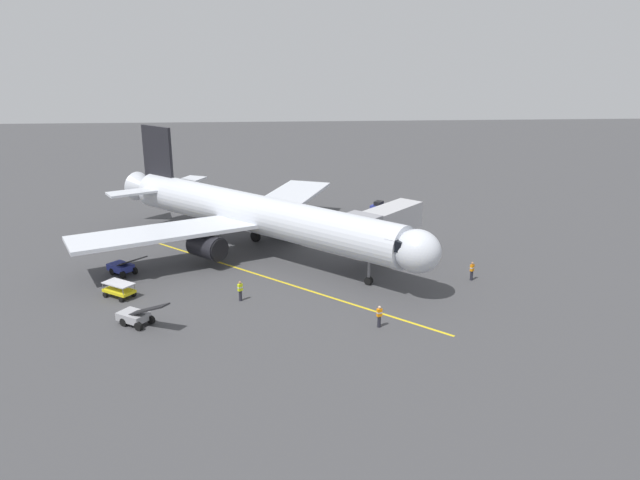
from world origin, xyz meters
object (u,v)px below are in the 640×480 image
(belt_loader_portside, at_px, (123,267))
(tug_near_nose, at_px, (380,208))
(airplane, at_px, (255,214))
(ground_crew_wing_walker, at_px, (240,291))
(jet_bridge, at_px, (380,225))
(belt_loader_starboard_side, at_px, (136,316))
(baggage_cart_rear_apron, at_px, (119,290))
(ground_crew_loader, at_px, (379,316))
(ground_crew_marshaller, at_px, (472,271))

(belt_loader_portside, bearing_deg, tug_near_nose, -144.05)
(airplane, relative_size, ground_crew_wing_walker, 19.51)
(jet_bridge, bearing_deg, belt_loader_portside, 3.72)
(belt_loader_portside, bearing_deg, belt_loader_starboard_side, 107.94)
(jet_bridge, distance_m, belt_loader_portside, 24.20)
(belt_loader_portside, height_order, baggage_cart_rear_apron, belt_loader_portside)
(ground_crew_wing_walker, xyz_separation_m, tug_near_nose, (-15.91, -26.48, -0.18))
(ground_crew_loader, bearing_deg, belt_loader_portside, -30.19)
(ground_crew_wing_walker, distance_m, baggage_cart_rear_apron, 10.23)
(jet_bridge, xyz_separation_m, tug_near_nose, (-3.05, -18.03, -3.06))
(airplane, distance_m, ground_crew_marshaller, 21.60)
(jet_bridge, height_order, ground_crew_wing_walker, jet_bridge)
(belt_loader_portside, height_order, belt_loader_starboard_side, same)
(ground_crew_marshaller, xyz_separation_m, belt_loader_starboard_side, (27.91, 7.29, -0.17))
(tug_near_nose, height_order, belt_loader_starboard_side, belt_loader_starboard_side)
(ground_crew_loader, height_order, belt_loader_starboard_side, belt_loader_starboard_side)
(ground_crew_wing_walker, bearing_deg, airplane, -94.45)
(airplane, distance_m, baggage_cart_rear_apron, 15.80)
(tug_near_nose, bearing_deg, jet_bridge, 80.39)
(jet_bridge, bearing_deg, baggage_cart_rear_apron, 16.92)
(jet_bridge, relative_size, tug_near_nose, 3.53)
(ground_crew_loader, height_order, belt_loader_portside, belt_loader_portside)
(ground_crew_loader, xyz_separation_m, belt_loader_portside, (21.67, -12.61, -0.17))
(jet_bridge, xyz_separation_m, baggage_cart_rear_apron, (22.98, 6.99, -3.11))
(ground_crew_marshaller, relative_size, ground_crew_wing_walker, 1.00)
(belt_loader_portside, bearing_deg, ground_crew_marshaller, 173.38)
(ground_crew_loader, bearing_deg, airplane, -61.78)
(ground_crew_wing_walker, xyz_separation_m, belt_loader_portside, (11.09, -6.90, -0.17))
(jet_bridge, height_order, ground_crew_marshaller, jet_bridge)
(tug_near_nose, bearing_deg, airplane, 43.61)
(ground_crew_loader, height_order, baggage_cart_rear_apron, ground_crew_loader)
(tug_near_nose, height_order, baggage_cart_rear_apron, tug_near_nose)
(belt_loader_starboard_side, height_order, baggage_cart_rear_apron, belt_loader_starboard_side)
(ground_crew_marshaller, xyz_separation_m, tug_near_nose, (4.44, -23.23, -0.18))
(ground_crew_wing_walker, relative_size, ground_crew_loader, 1.00)
(belt_loader_starboard_side, bearing_deg, tug_near_nose, -127.56)
(jet_bridge, distance_m, baggage_cart_rear_apron, 24.22)
(belt_loader_portside, bearing_deg, airplane, -156.13)
(jet_bridge, distance_m, ground_crew_wing_walker, 15.66)
(ground_crew_marshaller, bearing_deg, ground_crew_loader, 42.51)
(ground_crew_wing_walker, xyz_separation_m, ground_crew_loader, (-10.58, 5.71, 0.00))
(ground_crew_marshaller, bearing_deg, jet_bridge, -34.78)
(airplane, xyz_separation_m, belt_loader_portside, (12.05, 5.33, -3.29))
(airplane, bearing_deg, tug_near_nose, -136.39)
(jet_bridge, height_order, tug_near_nose, jet_bridge)
(airplane, relative_size, jet_bridge, 3.44)
(ground_crew_marshaller, bearing_deg, belt_loader_starboard_side, 14.64)
(airplane, xyz_separation_m, baggage_cart_rear_apron, (11.07, 10.77, -3.35))
(tug_near_nose, distance_m, belt_loader_portside, 33.36)
(belt_loader_starboard_side, distance_m, baggage_cart_rear_apron, 6.07)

